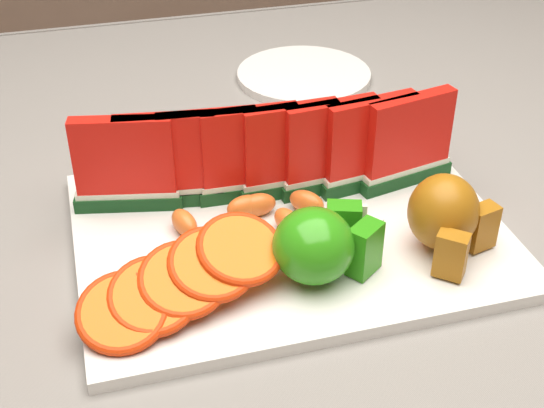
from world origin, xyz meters
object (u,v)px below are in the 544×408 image
object	(u,v)px
side_plate	(304,75)
pear_cluster	(446,215)
platter	(289,232)
apple_cluster	(321,244)

from	to	relation	value
side_plate	pear_cluster	bearing A→B (deg)	-89.54
platter	pear_cluster	xyz separation A→B (m)	(0.12, -0.07, 0.04)
platter	apple_cluster	xyz separation A→B (m)	(0.01, -0.07, 0.04)
pear_cluster	side_plate	world-z (taller)	pear_cluster
platter	side_plate	world-z (taller)	platter
platter	pear_cluster	world-z (taller)	pear_cluster
side_plate	platter	bearing A→B (deg)	-109.59
apple_cluster	side_plate	bearing A→B (deg)	74.43
platter	pear_cluster	distance (m)	0.15
pear_cluster	side_plate	distance (m)	0.41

